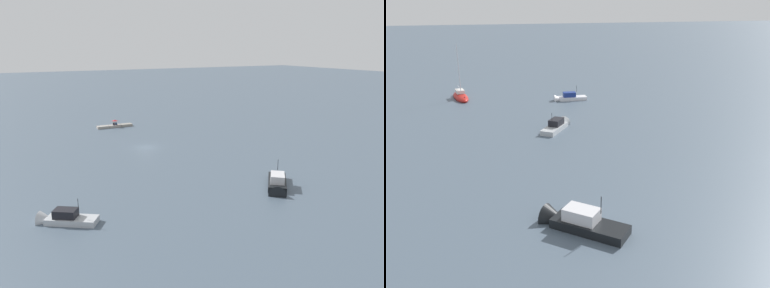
% 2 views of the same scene
% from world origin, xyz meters
% --- Properties ---
extents(ground_plane, '(500.00, 500.00, 0.00)m').
position_xyz_m(ground_plane, '(0.00, 0.00, 0.00)').
color(ground_plane, '#475666').
extents(seawall_pier, '(8.53, 1.74, 0.58)m').
position_xyz_m(seawall_pier, '(0.00, -21.32, 0.29)').
color(seawall_pier, gray).
rests_on(seawall_pier, ground_plane).
extents(person_seated_blue_left, '(0.41, 0.61, 0.73)m').
position_xyz_m(person_seated_blue_left, '(-0.36, -21.19, 0.83)').
color(person_seated_blue_left, '#1E2333').
rests_on(person_seated_blue_left, seawall_pier).
extents(person_seated_dark_right, '(0.41, 0.61, 0.73)m').
position_xyz_m(person_seated_dark_right, '(0.20, -21.17, 0.83)').
color(person_seated_dark_right, '#1E2333').
rests_on(person_seated_dark_right, seawall_pier).
extents(umbrella_open_red, '(1.39, 1.39, 1.30)m').
position_xyz_m(umbrella_open_red, '(-0.07, -21.25, 1.70)').
color(umbrella_open_red, black).
rests_on(umbrella_open_red, seawall_pier).
extents(motorboat_grey_mid, '(6.65, 5.30, 3.71)m').
position_xyz_m(motorboat_grey_mid, '(19.80, 26.19, 0.39)').
color(motorboat_grey_mid, '#ADB2B7').
rests_on(motorboat_grey_mid, ground_plane).
extents(motorboat_black_far, '(6.82, 7.58, 4.40)m').
position_xyz_m(motorboat_black_far, '(-8.18, 29.03, 0.47)').
color(motorboat_black_far, black).
rests_on(motorboat_black_far, ground_plane).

